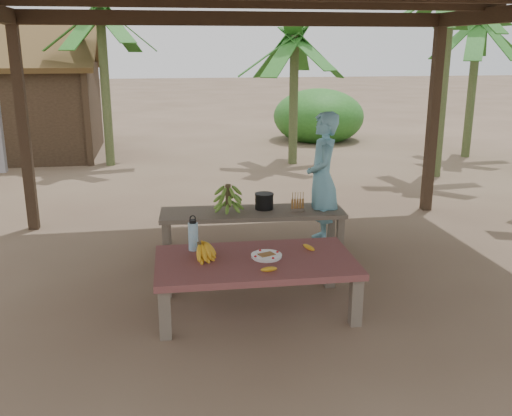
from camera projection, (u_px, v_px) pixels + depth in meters
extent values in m
plane|color=brown|center=(272.00, 282.00, 5.92)|extent=(80.00, 80.00, 0.00)
cube|color=black|center=(23.00, 128.00, 7.28)|extent=(0.13, 0.13, 2.70)
cube|color=black|center=(433.00, 119.00, 8.18)|extent=(0.13, 0.13, 2.70)
cube|color=black|center=(239.00, 19.00, 7.36)|extent=(5.80, 0.14, 0.18)
cube|color=brown|center=(165.00, 314.00, 4.72)|extent=(0.10, 0.10, 0.44)
cube|color=brown|center=(356.00, 302.00, 4.95)|extent=(0.10, 0.10, 0.44)
cube|color=brown|center=(166.00, 275.00, 5.52)|extent=(0.10, 0.10, 0.44)
cube|color=brown|center=(330.00, 266.00, 5.75)|extent=(0.10, 0.10, 0.44)
cube|color=maroon|center=(255.00, 262.00, 5.16)|extent=(1.82, 1.04, 0.06)
cube|color=brown|center=(166.00, 240.00, 6.59)|extent=(0.08, 0.08, 0.40)
cube|color=brown|center=(340.00, 234.00, 6.79)|extent=(0.08, 0.08, 0.40)
cube|color=brown|center=(168.00, 228.00, 7.03)|extent=(0.08, 0.08, 0.40)
cube|color=brown|center=(331.00, 223.00, 7.23)|extent=(0.08, 0.08, 0.40)
cube|color=brown|center=(252.00, 213.00, 6.85)|extent=(2.23, 0.74, 0.05)
cylinder|color=white|center=(266.00, 257.00, 5.18)|extent=(0.26, 0.26, 0.01)
cylinder|color=white|center=(266.00, 256.00, 5.18)|extent=(0.28, 0.28, 0.02)
cube|color=brown|center=(266.00, 255.00, 5.18)|extent=(0.17, 0.14, 0.02)
ellipsoid|color=yellow|center=(269.00, 269.00, 4.86)|extent=(0.18, 0.11, 0.04)
ellipsoid|color=yellow|center=(309.00, 247.00, 5.39)|extent=(0.12, 0.14, 0.04)
cylinder|color=#3F96C4|center=(193.00, 236.00, 5.35)|extent=(0.09, 0.09, 0.27)
cylinder|color=black|center=(193.00, 221.00, 5.31)|extent=(0.07, 0.07, 0.03)
torus|color=black|center=(193.00, 218.00, 5.30)|extent=(0.06, 0.01, 0.06)
cylinder|color=black|center=(264.00, 201.00, 6.91)|extent=(0.22, 0.22, 0.19)
imported|color=#72BDD8|center=(322.00, 179.00, 6.90)|extent=(0.49, 0.65, 1.62)
cube|color=black|center=(1.00, 110.00, 12.51)|extent=(4.00, 3.00, 2.00)
cube|color=brown|center=(3.00, 47.00, 12.95)|extent=(4.40, 1.73, 1.00)
cylinder|color=#596638|center=(443.00, 84.00, 10.27)|extent=(0.18, 0.18, 3.40)
cylinder|color=#596638|center=(294.00, 101.00, 11.55)|extent=(0.18, 0.18, 2.57)
cylinder|color=#596638|center=(105.00, 89.00, 11.31)|extent=(0.18, 0.18, 3.09)
cylinder|color=#596638|center=(472.00, 90.00, 12.23)|extent=(0.18, 0.18, 2.89)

